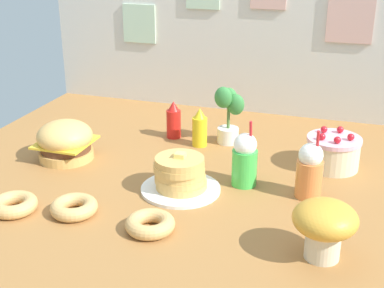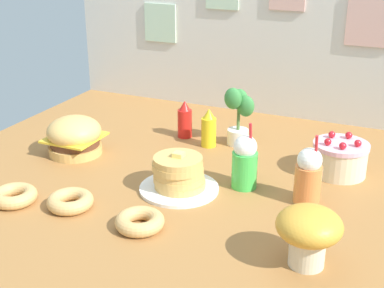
{
  "view_description": "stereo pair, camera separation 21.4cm",
  "coord_description": "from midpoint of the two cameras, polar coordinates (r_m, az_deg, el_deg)",
  "views": [
    {
      "loc": [
        0.69,
        -1.92,
        1.02
      ],
      "look_at": [
        0.06,
        0.03,
        0.18
      ],
      "focal_mm": 50.99,
      "sensor_mm": 36.0,
      "label": 1
    },
    {
      "loc": [
        0.89,
        -1.84,
        1.02
      ],
      "look_at": [
        0.06,
        0.03,
        0.18
      ],
      "focal_mm": 50.99,
      "sensor_mm": 36.0,
      "label": 2
    }
  ],
  "objects": [
    {
      "name": "ground_plane",
      "position": [
        2.28,
        1.07,
        -4.52
      ],
      "size": [
        2.23,
        2.09,
        0.02
      ],
      "primitive_type": "cube",
      "color": "#9E6B38"
    },
    {
      "name": "back_wall",
      "position": [
        3.07,
        8.94,
        11.65
      ],
      "size": [
        2.23,
        0.04,
        0.92
      ],
      "color": "beige",
      "rests_on": "ground_plane"
    },
    {
      "name": "burger",
      "position": [
        2.58,
        -9.9,
        0.75
      ],
      "size": [
        0.25,
        0.25,
        0.18
      ],
      "color": "#DBA859",
      "rests_on": "ground_plane"
    },
    {
      "name": "pancake_stack",
      "position": [
        2.2,
        1.38,
        -3.37
      ],
      "size": [
        0.33,
        0.33,
        0.17
      ],
      "color": "white",
      "rests_on": "ground_plane"
    },
    {
      "name": "layer_cake",
      "position": [
        2.46,
        17.66,
        -1.47
      ],
      "size": [
        0.24,
        0.24,
        0.17
      ],
      "color": "beige",
      "rests_on": "ground_plane"
    },
    {
      "name": "ketchup_bottle",
      "position": [
        2.75,
        1.47,
        2.45
      ],
      "size": [
        0.07,
        0.07,
        0.19
      ],
      "color": "red",
      "rests_on": "ground_plane"
    },
    {
      "name": "mustard_bottle",
      "position": [
        2.64,
        4.09,
        1.54
      ],
      "size": [
        0.07,
        0.07,
        0.19
      ],
      "color": "yellow",
      "rests_on": "ground_plane"
    },
    {
      "name": "cream_soda_cup",
      "position": [
        2.23,
        8.29,
        -1.93
      ],
      "size": [
        0.11,
        0.11,
        0.29
      ],
      "color": "green",
      "rests_on": "ground_plane"
    },
    {
      "name": "orange_float_cup",
      "position": [
        2.16,
        14.88,
        -3.31
      ],
      "size": [
        0.11,
        0.11,
        0.29
      ],
      "color": "orange",
      "rests_on": "ground_plane"
    },
    {
      "name": "donut_pink_glaze",
      "position": [
        2.21,
        -15.5,
        -5.29
      ],
      "size": [
        0.18,
        0.18,
        0.05
      ],
      "color": "tan",
      "rests_on": "ground_plane"
    },
    {
      "name": "donut_chocolate",
      "position": [
        2.12,
        -9.82,
        -5.95
      ],
      "size": [
        0.18,
        0.18,
        0.05
      ],
      "color": "tan",
      "rests_on": "ground_plane"
    },
    {
      "name": "donut_vanilla",
      "position": [
        1.96,
        -2.36,
        -8.14
      ],
      "size": [
        0.18,
        0.18,
        0.05
      ],
      "color": "tan",
      "rests_on": "ground_plane"
    },
    {
      "name": "potted_plant",
      "position": [
        2.65,
        7.23,
        3.09
      ],
      "size": [
        0.14,
        0.12,
        0.29
      ],
      "color": "white",
      "rests_on": "ground_plane"
    },
    {
      "name": "mushroom_stool",
      "position": [
        1.78,
        15.57,
        -8.83
      ],
      "size": [
        0.21,
        0.21,
        0.2
      ],
      "color": "beige",
      "rests_on": "ground_plane"
    }
  ]
}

